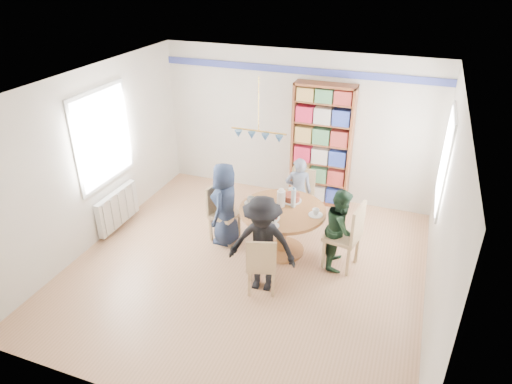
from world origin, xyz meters
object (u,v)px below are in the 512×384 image
at_px(chair_left, 220,210).
at_px(person_near, 262,245).
at_px(person_left, 225,204).
at_px(bookshelf, 321,147).
at_px(dining_table, 282,220).
at_px(chair_near, 261,263).
at_px(radiator, 118,208).
at_px(chair_far, 301,193).
at_px(person_far, 298,192).
at_px(chair_right, 348,234).
at_px(person_right, 341,228).

height_order(chair_left, person_near, person_near).
distance_m(person_left, bookshelf, 2.14).
bearing_deg(dining_table, person_near, -89.67).
xyz_separation_m(chair_near, person_left, (-0.96, 1.00, 0.18)).
bearing_deg(chair_left, radiator, -170.06).
distance_m(chair_far, bookshelf, 0.95).
bearing_deg(person_far, chair_near, 76.29).
height_order(person_left, person_far, person_left).
distance_m(radiator, person_far, 3.02).
bearing_deg(person_left, chair_right, 86.58).
relative_size(dining_table, person_left, 0.97).
relative_size(chair_left, bookshelf, 0.42).
height_order(chair_far, person_near, person_near).
distance_m(chair_left, chair_near, 1.51).
relative_size(radiator, chair_right, 0.96).
distance_m(person_far, bookshelf, 1.04).
relative_size(chair_left, person_right, 0.76).
bearing_deg(chair_near, person_near, 105.40).
xyz_separation_m(chair_right, chair_far, (-0.99, 1.10, -0.07)).
relative_size(chair_right, chair_near, 1.18).
bearing_deg(bookshelf, chair_near, -92.44).
bearing_deg(chair_left, person_right, -1.62).
height_order(radiator, person_right, person_right).
distance_m(chair_right, person_left, 1.93).
relative_size(chair_left, chair_right, 0.88).
bearing_deg(chair_left, chair_near, -44.80).
xyz_separation_m(chair_right, person_near, (-1.00, -0.86, 0.13)).
bearing_deg(person_right, dining_table, 84.04).
distance_m(person_left, person_far, 1.29).
distance_m(person_right, bookshelf, 1.99).
xyz_separation_m(chair_far, person_left, (-0.94, -1.07, 0.17)).
distance_m(chair_left, chair_right, 2.05).
bearing_deg(chair_left, dining_table, -2.29).
height_order(chair_right, person_far, person_far).
distance_m(chair_left, person_left, 0.21).
xyz_separation_m(chair_near, person_near, (-0.03, 0.11, 0.22)).
height_order(dining_table, person_near, person_near).
height_order(person_far, person_near, person_near).
bearing_deg(person_right, chair_near, 134.82).
distance_m(chair_left, chair_far, 1.45).
xyz_separation_m(dining_table, person_left, (-0.92, -0.03, 0.11)).
bearing_deg(dining_table, person_left, -178.18).
xyz_separation_m(person_right, person_near, (-0.88, -0.91, 0.09)).
distance_m(radiator, bookshelf, 3.65).
height_order(dining_table, person_right, person_right).
xyz_separation_m(chair_far, chair_near, (0.02, -2.06, -0.02)).
relative_size(radiator, chair_far, 1.09).
distance_m(chair_right, person_right, 0.13).
relative_size(radiator, dining_table, 0.77).
bearing_deg(chair_near, person_left, 133.82).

